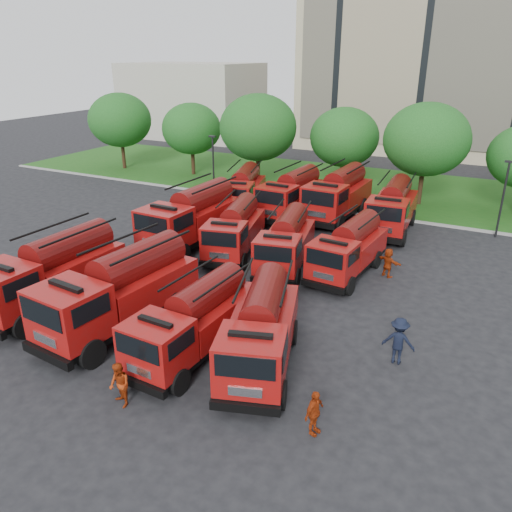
{
  "coord_description": "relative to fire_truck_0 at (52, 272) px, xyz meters",
  "views": [
    {
      "loc": [
        12.06,
        -17.94,
        11.49
      ],
      "look_at": [
        1.3,
        3.01,
        1.8
      ],
      "focal_mm": 35.0,
      "sensor_mm": 36.0,
      "label": 1
    }
  ],
  "objects": [
    {
      "name": "ground",
      "position": [
        6.49,
        3.12,
        -1.75
      ],
      "size": [
        140.0,
        140.0,
        0.0
      ],
      "primitive_type": "plane",
      "color": "black",
      "rests_on": "ground"
    },
    {
      "name": "lawn",
      "position": [
        6.49,
        29.12,
        -1.69
      ],
      "size": [
        70.0,
        16.0,
        0.12
      ],
      "primitive_type": "cube",
      "color": "#154C14",
      "rests_on": "ground"
    },
    {
      "name": "curb",
      "position": [
        6.49,
        21.02,
        -1.68
      ],
      "size": [
        70.0,
        0.3,
        0.14
      ],
      "primitive_type": "cube",
      "color": "gray",
      "rests_on": "ground"
    },
    {
      "name": "apartment_building",
      "position": [
        8.49,
        51.06,
        10.75
      ],
      "size": [
        30.0,
        14.18,
        25.0
      ],
      "color": "#C0B68F",
      "rests_on": "ground"
    },
    {
      "name": "side_building",
      "position": [
        -23.51,
        47.12,
        3.25
      ],
      "size": [
        18.0,
        12.0,
        10.0
      ],
      "primitive_type": "cube",
      "color": "#B0AB9C",
      "rests_on": "ground"
    },
    {
      "name": "tree_0",
      "position": [
        -17.51,
        25.12,
        3.27
      ],
      "size": [
        6.3,
        6.3,
        7.7
      ],
      "color": "#382314",
      "rests_on": "ground"
    },
    {
      "name": "tree_1",
      "position": [
        -9.51,
        26.12,
        2.8
      ],
      "size": [
        5.71,
        5.71,
        6.98
      ],
      "color": "#382314",
      "rests_on": "ground"
    },
    {
      "name": "tree_2",
      "position": [
        -1.51,
        24.62,
        3.6
      ],
      "size": [
        6.72,
        6.72,
        8.22
      ],
      "color": "#382314",
      "rests_on": "ground"
    },
    {
      "name": "tree_3",
      "position": [
        5.49,
        27.12,
        2.93
      ],
      "size": [
        5.88,
        5.88,
        7.19
      ],
      "color": "#382314",
      "rests_on": "ground"
    },
    {
      "name": "tree_4",
      "position": [
        12.49,
        25.62,
        3.47
      ],
      "size": [
        6.55,
        6.55,
        8.01
      ],
      "color": "#382314",
      "rests_on": "ground"
    },
    {
      "name": "lamp_post_0",
      "position": [
        -3.51,
        20.32,
        1.14
      ],
      "size": [
        0.6,
        0.25,
        5.11
      ],
      "color": "black",
      "rests_on": "ground"
    },
    {
      "name": "lamp_post_1",
      "position": [
        18.49,
        20.32,
        1.14
      ],
      "size": [
        0.6,
        0.25,
        5.11
      ],
      "color": "black",
      "rests_on": "ground"
    },
    {
      "name": "fire_truck_0",
      "position": [
        0.0,
        0.0,
        0.0
      ],
      "size": [
        2.99,
        7.72,
        3.48
      ],
      "rotation": [
        0.0,
        0.0,
        -0.03
      ],
      "color": "black",
      "rests_on": "ground"
    },
    {
      "name": "fire_truck_1",
      "position": [
        4.33,
        -0.14,
        0.05
      ],
      "size": [
        3.46,
        8.09,
        3.58
      ],
      "rotation": [
        0.0,
        0.0,
        -0.09
      ],
      "color": "black",
      "rests_on": "ground"
    },
    {
      "name": "fire_truck_2",
      "position": [
        8.37,
        -0.48,
        -0.25
      ],
      "size": [
        2.65,
        6.67,
        2.99
      ],
      "rotation": [
        0.0,
        0.0,
        -0.04
      ],
      "color": "black",
      "rests_on": "ground"
    },
    {
      "name": "fire_truck_3",
      "position": [
        11.1,
        0.1,
        -0.19
      ],
      "size": [
        4.31,
        7.21,
        3.11
      ],
      "rotation": [
        0.0,
        0.0,
        0.31
      ],
      "color": "black",
      "rests_on": "ground"
    },
    {
      "name": "fire_truck_4",
      "position": [
        1.27,
        10.0,
        0.08
      ],
      "size": [
        3.17,
        8.11,
        3.65
      ],
      "rotation": [
        0.0,
        0.0,
        -0.03
      ],
      "color": "black",
      "rests_on": "ground"
    },
    {
      "name": "fire_truck_5",
      "position": [
        4.45,
        9.88,
        -0.21
      ],
      "size": [
        3.86,
        7.08,
        3.06
      ],
      "rotation": [
        0.0,
        0.0,
        0.24
      ],
      "color": "black",
      "rests_on": "ground"
    },
    {
      "name": "fire_truck_6",
      "position": [
        8.03,
        9.37,
        -0.23
      ],
      "size": [
        3.62,
        6.99,
        3.03
      ],
      "rotation": [
        0.0,
        0.0,
        0.21
      ],
      "color": "black",
      "rests_on": "ground"
    },
    {
      "name": "fire_truck_7",
      "position": [
        11.49,
        10.02,
        -0.24
      ],
      "size": [
        2.85,
        6.78,
        3.01
      ],
      "rotation": [
        0.0,
        0.0,
        -0.08
      ],
      "color": "black",
      "rests_on": "ground"
    },
    {
      "name": "fire_truck_8",
      "position": [
        0.66,
        17.77,
        -0.13
      ],
      "size": [
        4.33,
        7.49,
        3.23
      ],
      "rotation": [
        0.0,
        0.0,
        0.29
      ],
      "color": "black",
      "rests_on": "ground"
    },
    {
      "name": "fire_truck_9",
      "position": [
        4.52,
        18.33,
        -0.06
      ],
      "size": [
        2.96,
        7.47,
        3.35
      ],
      "rotation": [
        0.0,
        0.0,
        -0.04
      ],
      "color": "black",
      "rests_on": "ground"
    },
    {
      "name": "fire_truck_10",
      "position": [
        7.72,
        19.41,
        0.05
      ],
      "size": [
        3.19,
        8.0,
        3.58
      ],
      "rotation": [
        0.0,
        0.0,
        -0.05
      ],
      "color": "black",
      "rests_on": "ground"
    },
    {
      "name": "fire_truck_11",
      "position": [
        11.93,
        18.33,
        -0.07
      ],
      "size": [
        3.08,
        7.49,
        3.34
      ],
      "rotation": [
        0.0,
        0.0,
        0.07
      ],
      "color": "black",
      "rests_on": "ground"
    },
    {
      "name": "firefighter_0",
      "position": [
        7.73,
        -2.74,
        -1.75
      ],
      "size": [
        0.7,
        0.61,
        1.59
      ],
      "primitive_type": "imported",
      "rotation": [
        0.0,
        0.0,
        0.38
      ],
      "color": "#932B0B",
      "rests_on": "ground"
    },
    {
      "name": "firefighter_1",
      "position": [
        7.88,
        -4.35,
        -1.75
      ],
      "size": [
        0.93,
        0.75,
        1.67
      ],
      "primitive_type": "imported",
      "rotation": [
        0.0,
        0.0,
        -0.44
      ],
      "color": "#932B0B",
      "rests_on": "ground"
    },
    {
      "name": "firefighter_2",
      "position": [
        14.36,
        -2.58,
        -1.75
      ],
      "size": [
        0.75,
        1.05,
        1.61
      ],
      "primitive_type": "imported",
      "rotation": [
        0.0,
        0.0,
        1.33
      ],
      "color": "#932B0B",
      "rests_on": "ground"
    },
    {
      "name": "firefighter_3",
      "position": [
        15.86,
        2.68,
        -1.75
      ],
      "size": [
        1.31,
        0.72,
        1.97
      ],
      "primitive_type": "imported",
      "rotation": [
        0.0,
        0.0,
        3.19
      ],
      "color": "black",
      "rests_on": "ground"
    },
    {
      "name": "firefighter_4",
      "position": [
        2.93,
        4.1,
        -1.75
      ],
      "size": [
        1.0,
        1.01,
        1.76
      ],
      "primitive_type": "imported",
      "rotation": [
        0.0,
        0.0,
        2.34
      ],
      "color": "black",
      "rests_on": "ground"
    },
    {
      "name": "firefighter_5",
      "position": [
        13.54,
        10.72,
        -1.75
      ],
      "size": [
        1.65,
        1.3,
        1.64
      ],
      "primitive_type": "imported",
      "rotation": [
        0.0,
        0.0,
        2.65
      ],
      "color": "#932B0B",
      "rests_on": "ground"
    }
  ]
}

